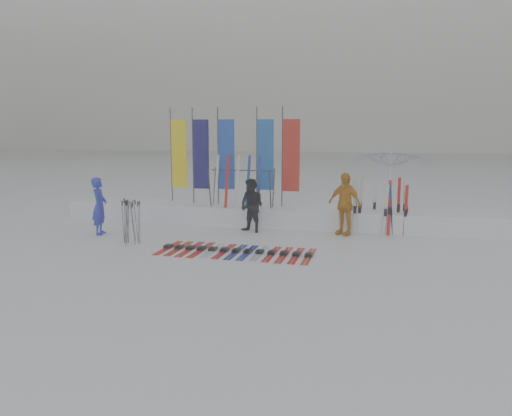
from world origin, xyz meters
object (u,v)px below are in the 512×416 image
(tent_canopy, at_px, (389,186))
(ski_rack, at_px, (241,183))
(person_black, at_px, (252,206))
(person_blue, at_px, (99,206))
(person_yellow, at_px, (344,204))
(ski_row, at_px, (236,251))

(tent_canopy, height_order, ski_rack, tent_canopy)
(person_black, relative_size, ski_rack, 0.79)
(person_blue, relative_size, person_black, 1.04)
(person_black, xyz_separation_m, person_yellow, (2.72, 0.32, 0.11))
(tent_canopy, height_order, ski_row, tent_canopy)
(person_blue, xyz_separation_m, person_black, (4.27, 1.40, -0.03))
(person_blue, distance_m, person_yellow, 7.19)
(person_blue, xyz_separation_m, ski_rack, (3.66, 2.40, 0.54))
(person_blue, xyz_separation_m, person_yellow, (6.99, 1.72, 0.08))
(person_blue, bearing_deg, ski_row, -120.68)
(person_yellow, distance_m, ski_rack, 3.43)
(person_blue, height_order, person_black, person_blue)
(person_yellow, bearing_deg, person_blue, -137.39)
(tent_canopy, relative_size, ski_row, 0.70)
(person_black, distance_m, tent_canopy, 4.85)
(tent_canopy, relative_size, ski_rack, 1.34)
(ski_row, height_order, ski_rack, ski_rack)
(person_yellow, bearing_deg, tent_canopy, 90.84)
(tent_canopy, distance_m, ski_rack, 4.91)
(person_yellow, height_order, ski_rack, ski_rack)
(person_blue, distance_m, ski_row, 4.73)
(person_blue, relative_size, ski_rack, 0.83)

